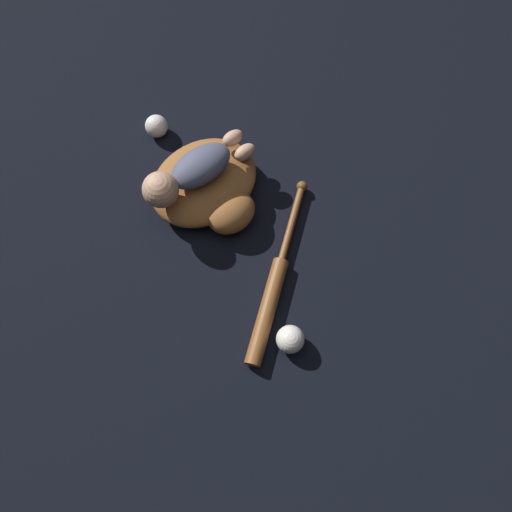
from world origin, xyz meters
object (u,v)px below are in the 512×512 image
Objects in this scene: baseball_glove at (208,187)px; baseball_spare at (156,126)px; baseball_bat at (272,292)px; baby_figure at (190,172)px; baseball at (290,339)px.

baseball_spare is at bearing -115.48° from baseball_glove.
baseball_bat is at bearing 60.63° from baseball_spare.
baseball_glove is 5.82× the size of baseball_spare.
baby_figure reaches higher than baseball_glove.
baby_figure is at bearing -121.33° from baseball.
baseball_bat is (0.19, 0.31, -0.03)m from baseball_glove.
baseball_spare is (-0.12, -0.25, -0.01)m from baseball_glove.
baby_figure is 0.40m from baseball_bat.
baby_figure is 0.61× the size of baseball_bat.
baseball_spare is at bearing -122.06° from baseball.
baseball is (0.27, 0.44, -0.10)m from baby_figure.
baby_figure is 0.53m from baseball.
baseball_spare is (-0.31, -0.56, 0.01)m from baseball_bat.
baseball_bat is 7.92× the size of baseball_spare.
baseball_spare is at bearing -123.51° from baby_figure.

